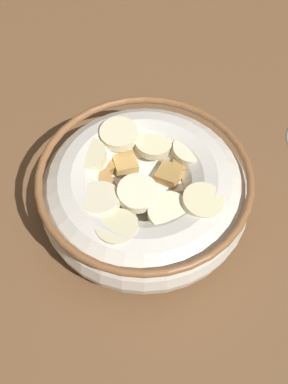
# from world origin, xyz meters

# --- Properties ---
(ground_plane) EXTENTS (1.30, 1.30, 0.02)m
(ground_plane) POSITION_xyz_m (0.00, 0.00, -0.01)
(ground_plane) COLOR brown
(cereal_bowl) EXTENTS (0.16, 0.16, 0.06)m
(cereal_bowl) POSITION_xyz_m (-0.00, 0.00, 0.03)
(cereal_bowl) COLOR silver
(cereal_bowl) RESTS_ON ground_plane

